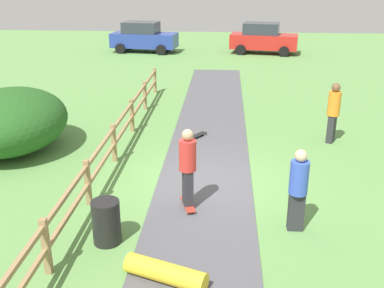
# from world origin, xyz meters

# --- Properties ---
(ground_plane) EXTENTS (60.00, 60.00, 0.00)m
(ground_plane) POSITION_xyz_m (0.00, 0.00, 0.00)
(ground_plane) COLOR #60934C
(asphalt_path) EXTENTS (2.40, 28.00, 0.02)m
(asphalt_path) POSITION_xyz_m (0.00, 0.00, 0.01)
(asphalt_path) COLOR #515156
(asphalt_path) RESTS_ON ground_plane
(wooden_fence) EXTENTS (0.12, 18.12, 1.10)m
(wooden_fence) POSITION_xyz_m (-2.60, 0.00, 0.67)
(wooden_fence) COLOR #997A51
(wooden_fence) RESTS_ON ground_plane
(bush_large) EXTENTS (3.24, 3.89, 1.85)m
(bush_large) POSITION_xyz_m (-5.82, 1.89, 0.92)
(bush_large) COLOR #23561E
(bush_large) RESTS_ON ground_plane
(trash_bin) EXTENTS (0.56, 0.56, 0.90)m
(trash_bin) POSITION_xyz_m (-1.80, -2.79, 0.45)
(trash_bin) COLOR black
(trash_bin) RESTS_ON ground_plane
(skater_riding) EXTENTS (0.47, 0.82, 1.87)m
(skater_riding) POSITION_xyz_m (-0.32, -1.28, 1.07)
(skater_riding) COLOR #B23326
(skater_riding) RESTS_ON asphalt_path
(skater_fallen) EXTENTS (1.53, 1.37, 0.36)m
(skater_fallen) POSITION_xyz_m (-0.51, -4.04, 0.20)
(skater_fallen) COLOR yellow
(skater_fallen) RESTS_ON asphalt_path
(skateboard_loose) EXTENTS (0.61, 0.78, 0.08)m
(skateboard_loose) POSITION_xyz_m (-0.39, 3.36, 0.09)
(skateboard_loose) COLOR black
(skateboard_loose) RESTS_ON asphalt_path
(bystander_orange) EXTENTS (0.51, 0.51, 1.89)m
(bystander_orange) POSITION_xyz_m (3.80, 3.27, 1.06)
(bystander_orange) COLOR #2D2D33
(bystander_orange) RESTS_ON ground_plane
(bystander_blue) EXTENTS (0.38, 0.38, 1.79)m
(bystander_blue) POSITION_xyz_m (1.99, -2.04, 0.99)
(bystander_blue) COLOR #2D2D33
(bystander_blue) RESTS_ON ground_plane
(parked_car_red) EXTENTS (4.43, 2.54, 1.92)m
(parked_car_red) POSITION_xyz_m (2.82, 19.47, 0.96)
(parked_car_red) COLOR red
(parked_car_red) RESTS_ON ground_plane
(parked_car_blue) EXTENTS (4.38, 2.40, 1.92)m
(parked_car_blue) POSITION_xyz_m (-4.90, 19.47, 0.96)
(parked_car_blue) COLOR #283D99
(parked_car_blue) RESTS_ON ground_plane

